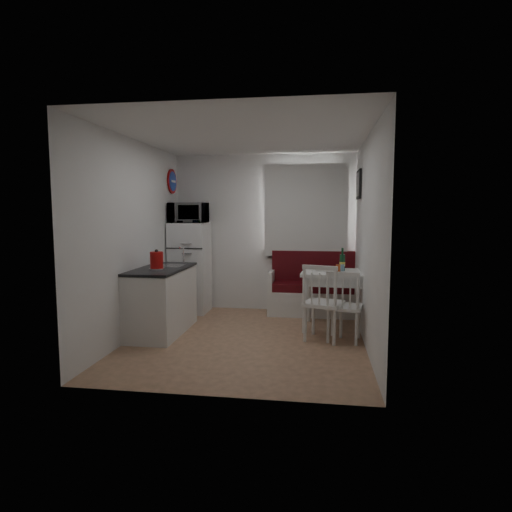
{
  "coord_description": "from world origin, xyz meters",
  "views": [
    {
      "loc": [
        0.91,
        -5.36,
        1.66
      ],
      "look_at": [
        0.05,
        0.5,
        1.04
      ],
      "focal_mm": 30.0,
      "sensor_mm": 36.0,
      "label": 1
    }
  ],
  "objects": [
    {
      "name": "floor",
      "position": [
        0.0,
        0.0,
        0.0
      ],
      "size": [
        3.0,
        3.5,
        0.02
      ],
      "primitive_type": "cube",
      "color": "#916C4D",
      "rests_on": "ground"
    },
    {
      "name": "ceiling",
      "position": [
        0.0,
        0.0,
        2.6
      ],
      "size": [
        3.0,
        3.5,
        0.02
      ],
      "primitive_type": "cube",
      "color": "white",
      "rests_on": "wall_back"
    },
    {
      "name": "wall_back",
      "position": [
        0.0,
        1.75,
        1.3
      ],
      "size": [
        3.0,
        0.02,
        2.6
      ],
      "primitive_type": "cube",
      "color": "white",
      "rests_on": "floor"
    },
    {
      "name": "wall_front",
      "position": [
        0.0,
        -1.75,
        1.3
      ],
      "size": [
        3.0,
        0.02,
        2.6
      ],
      "primitive_type": "cube",
      "color": "white",
      "rests_on": "floor"
    },
    {
      "name": "wall_left",
      "position": [
        -1.5,
        0.0,
        1.3
      ],
      "size": [
        0.02,
        3.5,
        2.6
      ],
      "primitive_type": "cube",
      "color": "white",
      "rests_on": "floor"
    },
    {
      "name": "wall_right",
      "position": [
        1.5,
        0.0,
        1.3
      ],
      "size": [
        0.02,
        3.5,
        2.6
      ],
      "primitive_type": "cube",
      "color": "white",
      "rests_on": "floor"
    },
    {
      "name": "window",
      "position": [
        0.7,
        1.72,
        1.62
      ],
      "size": [
        1.22,
        0.06,
        1.47
      ],
      "primitive_type": "cube",
      "color": "white",
      "rests_on": "wall_back"
    },
    {
      "name": "curtain",
      "position": [
        0.7,
        1.65,
        1.68
      ],
      "size": [
        1.35,
        0.02,
        1.5
      ],
      "primitive_type": "cube",
      "color": "white",
      "rests_on": "wall_back"
    },
    {
      "name": "kitchen_counter",
      "position": [
        -1.2,
        0.16,
        0.46
      ],
      "size": [
        0.62,
        1.32,
        1.16
      ],
      "color": "white",
      "rests_on": "floor"
    },
    {
      "name": "wall_sign",
      "position": [
        -1.47,
        1.45,
        2.15
      ],
      "size": [
        0.03,
        0.4,
        0.4
      ],
      "primitive_type": "cylinder",
      "rotation": [
        0.0,
        1.57,
        0.0
      ],
      "color": "#1C40AA",
      "rests_on": "wall_left"
    },
    {
      "name": "picture_frame",
      "position": [
        1.48,
        1.1,
        2.05
      ],
      "size": [
        0.04,
        0.52,
        0.42
      ],
      "primitive_type": "cube",
      "color": "black",
      "rests_on": "wall_right"
    },
    {
      "name": "bench",
      "position": [
        0.83,
        1.51,
        0.34
      ],
      "size": [
        1.42,
        0.55,
        1.02
      ],
      "color": "white",
      "rests_on": "floor"
    },
    {
      "name": "dining_table",
      "position": [
        1.24,
        0.7,
        0.73
      ],
      "size": [
        1.14,
        0.83,
        0.82
      ],
      "rotation": [
        0.0,
        0.0,
        -0.06
      ],
      "color": "white",
      "rests_on": "floor"
    },
    {
      "name": "chair_left",
      "position": [
        0.99,
        0.03,
        0.62
      ],
      "size": [
        0.57,
        0.56,
        0.53
      ],
      "rotation": [
        0.0,
        0.0,
        -0.29
      ],
      "color": "white",
      "rests_on": "floor"
    },
    {
      "name": "chair_right",
      "position": [
        1.25,
        0.03,
        0.57
      ],
      "size": [
        0.5,
        0.49,
        0.49
      ],
      "rotation": [
        0.0,
        0.0,
        -0.19
      ],
      "color": "white",
      "rests_on": "floor"
    },
    {
      "name": "fridge",
      "position": [
        -1.18,
        1.4,
        0.74
      ],
      "size": [
        0.59,
        0.59,
        1.48
      ],
      "primitive_type": "cube",
      "color": "white",
      "rests_on": "floor"
    },
    {
      "name": "microwave",
      "position": [
        -1.18,
        1.35,
        1.64
      ],
      "size": [
        0.59,
        0.4,
        0.33
      ],
      "primitive_type": "imported",
      "color": "white",
      "rests_on": "fridge"
    },
    {
      "name": "kettle",
      "position": [
        -1.15,
        -0.13,
        1.03
      ],
      "size": [
        0.2,
        0.2,
        0.27
      ],
      "primitive_type": "cylinder",
      "color": "#B60F0E",
      "rests_on": "kitchen_counter"
    },
    {
      "name": "wine_bottle",
      "position": [
        1.25,
        0.8,
        0.98
      ],
      "size": [
        0.08,
        0.08,
        0.33
      ],
      "primitive_type": null,
      "color": "#143E22",
      "rests_on": "dining_table"
    },
    {
      "name": "drinking_glass_orange",
      "position": [
        1.19,
        0.65,
        0.87
      ],
      "size": [
        0.06,
        0.06,
        0.11
      ],
      "primitive_type": "cylinder",
      "color": "#C95321",
      "rests_on": "dining_table"
    },
    {
      "name": "drinking_glass_blue",
      "position": [
        1.25,
        0.75,
        0.87
      ],
      "size": [
        0.06,
        0.06,
        0.1
      ],
      "primitive_type": "cylinder",
      "color": "#74A8C5",
      "rests_on": "dining_table"
    },
    {
      "name": "plate",
      "position": [
        0.94,
        0.72,
        0.83
      ],
      "size": [
        0.23,
        0.23,
        0.02
      ],
      "primitive_type": "cylinder",
      "color": "white",
      "rests_on": "dining_table"
    }
  ]
}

